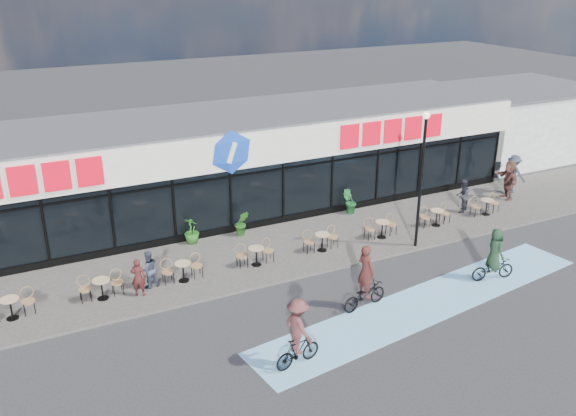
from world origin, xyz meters
The scene contains 25 objects.
ground centered at (0.00, 0.00, 0.00)m, with size 120.00×120.00×0.00m, color #28282B.
sidewalk centered at (0.00, 4.50, 0.05)m, with size 44.00×5.00×0.10m, color #5C5751.
bike_lane centered at (4.00, -1.50, 0.01)m, with size 14.00×2.20×0.01m, color #74B6DC.
building centered at (0.00, 9.93, 2.34)m, with size 30.60×6.57×4.75m.
neighbour_building centered at (20.50, 11.00, 2.06)m, with size 9.20×7.20×4.11m.
lamp_post centered at (6.34, 2.30, 3.42)m, with size 0.28×0.28×5.64m.
bistro_set_1 centered at (-9.06, 3.71, 0.56)m, with size 1.54×0.62×0.90m.
bistro_set_2 centered at (-6.14, 3.71, 0.56)m, with size 1.54×0.62×0.90m.
bistro_set_3 centered at (-3.21, 3.71, 0.56)m, with size 1.54×0.62×0.90m.
bistro_set_4 centered at (-0.29, 3.71, 0.56)m, with size 1.54×0.62×0.90m.
bistro_set_5 centered at (2.63, 3.71, 0.56)m, with size 1.54×0.62×0.90m.
bistro_set_6 centered at (5.55, 3.71, 0.56)m, with size 1.54×0.62×0.90m.
bistro_set_7 centered at (8.47, 3.71, 0.56)m, with size 1.54×0.62×0.90m.
bistro_set_8 centered at (11.39, 3.71, 0.56)m, with size 1.54×0.62×0.90m.
potted_plant_left centered at (0.28, 6.49, 0.66)m, with size 0.61×0.49×1.12m, color #1E5418.
potted_plant_mid centered at (-1.89, 6.70, 0.66)m, with size 0.62×0.62×1.11m, color #1F5919.
potted_plant_right centered at (5.75, 6.58, 0.68)m, with size 0.64×0.52×1.17m, color #14481D.
patron_left centered at (-4.92, 3.29, 0.81)m, with size 0.52×0.34×1.42m, color #421718.
patron_right centered at (-4.46, 3.71, 0.82)m, with size 0.70×0.55×1.44m, color #343B52.
pedestrian_a centered at (13.84, 4.78, 1.09)m, with size 1.83×0.58×1.97m, color brown.
pedestrian_b centered at (14.74, 5.39, 1.08)m, with size 1.27×0.73×1.96m, color #29323F.
pedestrian_c centered at (10.56, 4.40, 0.91)m, with size 0.79×0.62×1.63m, color #21232A.
cyclist_a centered at (1.82, -0.77, 0.80)m, with size 1.89×0.92×2.34m.
cyclist_b centered at (7.22, -1.18, 0.78)m, with size 1.78×0.91×2.05m.
cyclist_c centered at (-1.70, -2.66, 1.04)m, with size 1.60×1.22×2.19m.
Camera 1 is at (-8.56, -15.93, 10.92)m, focal length 38.00 mm.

